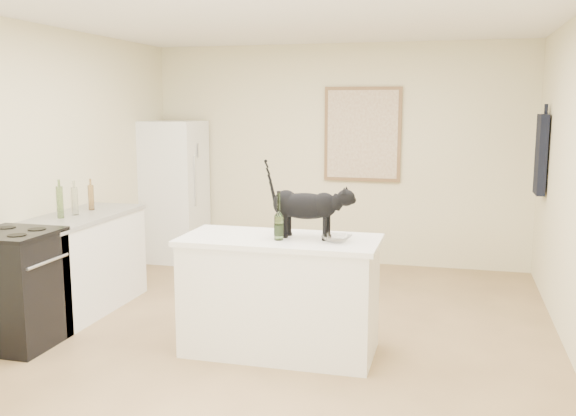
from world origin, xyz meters
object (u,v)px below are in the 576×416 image
Objects in this scene: wine_bottle at (279,219)px; fridge at (174,191)px; stove at (16,290)px; black_cat at (305,209)px; glass_bowl at (337,239)px.

fridge is at bearing 128.04° from wine_bottle.
stove is 2.38m from black_cat.
stove is 2.56m from glass_bowl.
stove is 4.24× the size of glass_bowl.
stove is 2.81× the size of wine_bottle.
wine_bottle is 1.51× the size of glass_bowl.
glass_bowl reaches higher than stove.
black_cat is at bearing 160.85° from glass_bowl.
black_cat is at bearing 35.45° from wine_bottle.
fridge is 3.61m from glass_bowl.
black_cat is 0.33m from glass_bowl.
wine_bottle is (-0.17, -0.12, -0.06)m from black_cat.
wine_bottle reaches higher than stove.
glass_bowl is (2.49, 0.35, 0.48)m from stove.
black_cat is 0.22m from wine_bottle.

